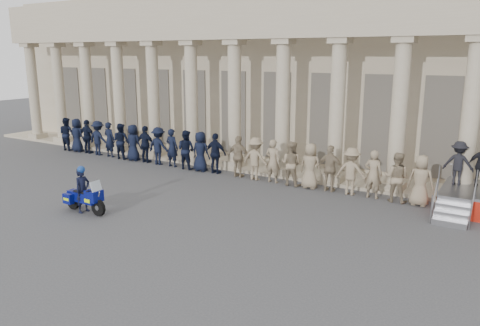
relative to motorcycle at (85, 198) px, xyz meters
name	(u,v)px	position (x,y,z in m)	size (l,w,h in m)	color
ground	(143,221)	(2.40, 0.41, -0.55)	(90.00, 90.00, 0.00)	#3F3F42
building	(314,73)	(2.40, 15.16, 3.97)	(40.00, 12.50, 9.00)	tan
officer_rank	(202,152)	(0.00, 7.19, 0.43)	(21.06, 0.74, 1.96)	black
motorcycle	(85,198)	(0.00, 0.00, 0.00)	(1.99, 0.81, 1.27)	black
rider	(83,189)	(-0.11, 0.00, 0.31)	(0.41, 0.61, 1.73)	black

